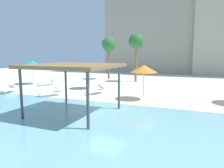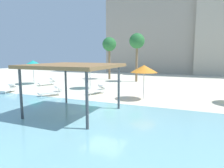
{
  "view_description": "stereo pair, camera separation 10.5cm",
  "coord_description": "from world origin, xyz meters",
  "views": [
    {
      "loc": [
        5.28,
        -11.5,
        3.37
      ],
      "look_at": [
        -0.33,
        2.0,
        1.3
      ],
      "focal_mm": 33.11,
      "sensor_mm": 36.0,
      "label": 1
    },
    {
      "loc": [
        5.38,
        -11.46,
        3.37
      ],
      "look_at": [
        -0.33,
        2.0,
        1.3
      ],
      "focal_mm": 33.11,
      "sensor_mm": 36.0,
      "label": 2
    }
  ],
  "objects": [
    {
      "name": "shade_pavilion",
      "position": [
        -1.11,
        -1.68,
        2.69
      ],
      "size": [
        4.62,
        4.62,
        2.86
      ],
      "color": "#42474C",
      "rests_on": "ground"
    },
    {
      "name": "lounge_chair_5",
      "position": [
        -2.74,
        4.33,
        0.33
      ],
      "size": [
        1.31,
        1.98,
        0.74
      ],
      "rotation": [
        0.0,
        0.0,
        -1.98
      ],
      "color": "white",
      "rests_on": "ground"
    },
    {
      "name": "lounge_chair_1",
      "position": [
        -10.34,
        1.8,
        0.33
      ],
      "size": [
        1.12,
        1.99,
        0.74
      ],
      "rotation": [
        0.0,
        0.0,
        -1.28
      ],
      "color": "white",
      "rests_on": "ground"
    },
    {
      "name": "beach_umbrella_teal_0",
      "position": [
        -4.67,
        6.58,
        2.21
      ],
      "size": [
        2.03,
        2.03,
        2.49
      ],
      "color": "silver",
      "rests_on": "ground"
    },
    {
      "name": "lounge_chair_3",
      "position": [
        -5.82,
        2.09,
        0.33
      ],
      "size": [
        1.57,
        1.9,
        0.74
      ],
      "rotation": [
        0.0,
        0.0,
        -2.18
      ],
      "color": "white",
      "rests_on": "ground"
    },
    {
      "name": "palm_tree_1",
      "position": [
        -1.94,
        13.71,
        4.94
      ],
      "size": [
        1.9,
        1.9,
        6.03
      ],
      "color": "brown",
      "rests_on": "ground"
    },
    {
      "name": "hotel_block_0",
      "position": [
        -1.34,
        29.64,
        10.14
      ],
      "size": [
        20.48,
        8.16,
        20.28
      ],
      "primitive_type": "cube",
      "color": "#9E9384",
      "rests_on": "ground"
    },
    {
      "name": "beach_umbrella_teal_4",
      "position": [
        -12.29,
        6.92,
        2.43
      ],
      "size": [
        2.27,
        2.27,
        2.74
      ],
      "color": "silver",
      "rests_on": "ground"
    },
    {
      "name": "beach_umbrella_orange_3",
      "position": [
        1.55,
        3.72,
        2.33
      ],
      "size": [
        2.03,
        2.03,
        2.62
      ],
      "color": "silver",
      "rests_on": "ground"
    },
    {
      "name": "palm_tree_0",
      "position": [
        -6.13,
        14.76,
        4.68
      ],
      "size": [
        1.9,
        1.9,
        5.76
      ],
      "color": "brown",
      "rests_on": "ground"
    },
    {
      "name": "lagoon_water",
      "position": [
        0.0,
        -5.25,
        0.02
      ],
      "size": [
        44.0,
        13.5,
        0.04
      ],
      "primitive_type": "cube",
      "color": "#7AB7C1",
      "rests_on": "ground"
    },
    {
      "name": "ground_plane",
      "position": [
        0.0,
        0.0,
        0.0
      ],
      "size": [
        80.0,
        80.0,
        0.0
      ],
      "primitive_type": "plane",
      "color": "beige"
    },
    {
      "name": "lounge_chair_2",
      "position": [
        -10.18,
        6.82,
        0.33
      ],
      "size": [
        1.4,
        1.96,
        0.74
      ],
      "rotation": [
        0.0,
        0.0,
        -2.05
      ],
      "color": "white",
      "rests_on": "ground"
    }
  ]
}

